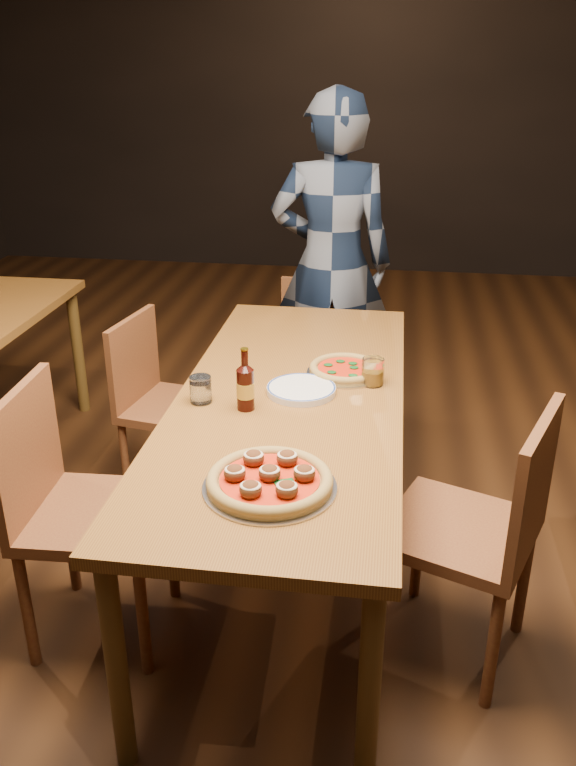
# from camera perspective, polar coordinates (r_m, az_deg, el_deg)

# --- Properties ---
(ground) EXTENTS (9.00, 9.00, 0.00)m
(ground) POSITION_cam_1_polar(r_m,az_deg,el_deg) (3.05, 0.14, -13.82)
(ground) COLOR black
(room_shell) EXTENTS (9.00, 9.00, 9.00)m
(room_shell) POSITION_cam_1_polar(r_m,az_deg,el_deg) (2.41, 0.19, 23.64)
(room_shell) COLOR black
(room_shell) RESTS_ON ground
(table_main) EXTENTS (0.80, 2.00, 0.75)m
(table_main) POSITION_cam_1_polar(r_m,az_deg,el_deg) (2.69, 0.15, -2.33)
(table_main) COLOR brown
(table_main) RESTS_ON ground
(chair_main_nw) EXTENTS (0.47, 0.47, 0.96)m
(chair_main_nw) POSITION_cam_1_polar(r_m,az_deg,el_deg) (2.58, -14.46, -9.58)
(chair_main_nw) COLOR #5E2918
(chair_main_nw) RESTS_ON ground
(chair_main_sw) EXTENTS (0.47, 0.47, 0.86)m
(chair_main_sw) POSITION_cam_1_polar(r_m,az_deg,el_deg) (3.35, -8.66, -1.74)
(chair_main_sw) COLOR #5E2918
(chair_main_sw) RESTS_ON ground
(chair_main_e) EXTENTS (0.58, 0.58, 0.96)m
(chair_main_e) POSITION_cam_1_polar(r_m,az_deg,el_deg) (2.49, 12.92, -10.77)
(chair_main_e) COLOR #5E2918
(chair_main_e) RESTS_ON ground
(chair_end) EXTENTS (0.39, 0.39, 0.81)m
(chair_end) POSITION_cam_1_polar(r_m,az_deg,el_deg) (3.93, 1.79, 2.09)
(chair_end) COLOR #5E2918
(chair_end) RESTS_ON ground
(pizza_meatball) EXTENTS (0.38, 0.38, 0.07)m
(pizza_meatball) POSITION_cam_1_polar(r_m,az_deg,el_deg) (2.10, -1.41, -7.42)
(pizza_meatball) COLOR #B7B7BF
(pizza_meatball) RESTS_ON table_main
(pizza_margherita) EXTENTS (0.29, 0.29, 0.04)m
(pizza_margherita) POSITION_cam_1_polar(r_m,az_deg,el_deg) (2.84, 4.38, 1.05)
(pizza_margherita) COLOR #B7B7BF
(pizza_margherita) RESTS_ON table_main
(plate_stack) EXTENTS (0.25, 0.25, 0.02)m
(plate_stack) POSITION_cam_1_polar(r_m,az_deg,el_deg) (2.67, 1.02, -0.52)
(plate_stack) COLOR white
(plate_stack) RESTS_ON table_main
(beer_bottle) EXTENTS (0.06, 0.06, 0.22)m
(beer_bottle) POSITION_cam_1_polar(r_m,az_deg,el_deg) (2.53, -3.27, -0.39)
(beer_bottle) COLOR black
(beer_bottle) RESTS_ON table_main
(water_glass) EXTENTS (0.08, 0.08, 0.10)m
(water_glass) POSITION_cam_1_polar(r_m,az_deg,el_deg) (2.61, -6.69, -0.49)
(water_glass) COLOR white
(water_glass) RESTS_ON table_main
(amber_glass) EXTENTS (0.08, 0.08, 0.10)m
(amber_glass) POSITION_cam_1_polar(r_m,az_deg,el_deg) (2.74, 6.49, 0.87)
(amber_glass) COLOR #A26A12
(amber_glass) RESTS_ON table_main
(diner) EXTENTS (0.66, 0.46, 1.73)m
(diner) POSITION_cam_1_polar(r_m,az_deg,el_deg) (3.91, 3.35, 9.05)
(diner) COLOR black
(diner) RESTS_ON ground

